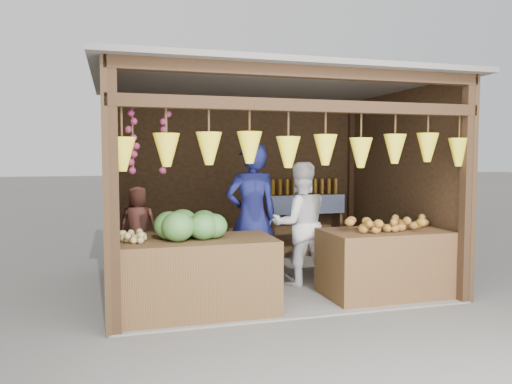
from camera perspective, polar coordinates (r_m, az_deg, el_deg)
ground at (r=6.73m, az=1.23°, el=-10.41°), size 80.00×80.00×0.00m
stall_structure at (r=6.47m, az=1.08°, el=3.91°), size 4.30×3.30×2.66m
back_shelf at (r=8.12m, az=5.64°, el=-1.68°), size 1.25×0.32×1.32m
counter_left at (r=5.44m, az=-6.64°, el=-9.55°), size 1.64×0.85×0.81m
counter_right at (r=6.25m, az=14.45°, el=-7.89°), size 1.47×0.85×0.80m
stool at (r=6.63m, az=-13.23°, el=-9.27°), size 0.35×0.35×0.33m
man_standing at (r=6.27m, az=-0.49°, el=-2.84°), size 0.70×0.48×1.86m
woman_standing at (r=6.53m, az=5.04°, el=-3.67°), size 0.81×0.64×1.61m
vendor_seated at (r=6.51m, az=-13.32°, el=-3.66°), size 0.54×0.43×0.98m
melon_pile at (r=5.33m, az=-7.60°, el=-3.65°), size 1.00×0.50×0.32m
tanfruit_pile at (r=5.28m, az=-13.94°, el=-4.85°), size 0.34×0.40×0.13m
mango_pile at (r=6.20m, az=15.36°, el=-3.22°), size 1.40×0.64×0.22m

